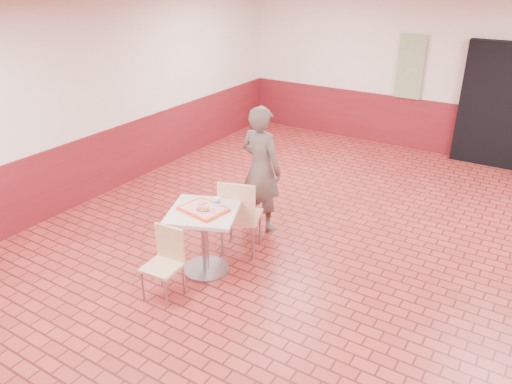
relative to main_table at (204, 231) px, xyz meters
The scene contains 12 objects.
room_shell 1.69m from the main_table, 30.19° to the left, with size 8.01×10.01×3.01m.
wainscot_band 1.40m from the main_table, 30.19° to the left, with size 8.00×10.00×1.00m.
corridor_doorway 6.10m from the main_table, 66.67° to the left, with size 1.60×0.22×2.20m, color black.
promo_poster 5.77m from the main_table, 83.85° to the left, with size 0.50×0.03×1.20m, color gray.
main_table is the anchor object (origin of this frame).
chair_main_front 0.61m from the main_table, 98.00° to the right, with size 0.40×0.40×0.81m.
chair_main_back 0.57m from the main_table, 78.40° to the left, with size 0.59×0.59×1.02m.
customer 1.34m from the main_table, 91.26° to the left, with size 0.64×0.42×1.74m, color brown.
serving_tray 0.28m from the main_table, 26.57° to the right, with size 0.50×0.39×0.03m.
ring_donut 0.34m from the main_table, 133.43° to the left, with size 0.09×0.09×0.03m, color #F7945A.
long_john_donut 0.33m from the main_table, 54.23° to the right, with size 0.17×0.13×0.05m.
paper_cup 0.39m from the main_table, 55.66° to the left, with size 0.08×0.08×0.10m.
Camera 1 is at (2.03, -4.70, 3.41)m, focal length 35.00 mm.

